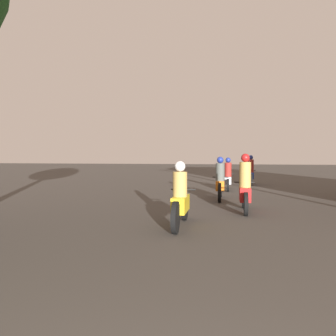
{
  "coord_description": "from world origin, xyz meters",
  "views": [
    {
      "loc": [
        -0.11,
        -0.32,
        1.62
      ],
      "look_at": [
        -3.4,
        17.38,
        0.92
      ],
      "focal_mm": 35.0,
      "sensor_mm": 36.0,
      "label": 1
    }
  ],
  "objects_px": {
    "motorcycle_orange": "(220,182)",
    "motorcycle_silver": "(228,177)",
    "motorcycle_yellow": "(180,200)",
    "motorcycle_blue": "(251,173)",
    "motorcycle_red": "(245,189)"
  },
  "relations": [
    {
      "from": "motorcycle_yellow",
      "to": "motorcycle_red",
      "type": "height_order",
      "value": "motorcycle_red"
    },
    {
      "from": "motorcycle_yellow",
      "to": "motorcycle_silver",
      "type": "distance_m",
      "value": 8.26
    },
    {
      "from": "motorcycle_red",
      "to": "motorcycle_blue",
      "type": "relative_size",
      "value": 1.01
    },
    {
      "from": "motorcycle_yellow",
      "to": "motorcycle_blue",
      "type": "xyz_separation_m",
      "value": [
        2.27,
        11.25,
        0.05
      ]
    },
    {
      "from": "motorcycle_red",
      "to": "motorcycle_blue",
      "type": "distance_m",
      "value": 9.01
    },
    {
      "from": "motorcycle_yellow",
      "to": "motorcycle_blue",
      "type": "bearing_deg",
      "value": 74.02
    },
    {
      "from": "motorcycle_orange",
      "to": "motorcycle_silver",
      "type": "bearing_deg",
      "value": 93.71
    },
    {
      "from": "motorcycle_orange",
      "to": "motorcycle_yellow",
      "type": "bearing_deg",
      "value": -90.91
    },
    {
      "from": "motorcycle_orange",
      "to": "motorcycle_blue",
      "type": "bearing_deg",
      "value": 85.29
    },
    {
      "from": "motorcycle_orange",
      "to": "motorcycle_silver",
      "type": "height_order",
      "value": "motorcycle_orange"
    },
    {
      "from": "motorcycle_yellow",
      "to": "motorcycle_blue",
      "type": "distance_m",
      "value": 11.47
    },
    {
      "from": "motorcycle_blue",
      "to": "motorcycle_yellow",
      "type": "bearing_deg",
      "value": -102.36
    },
    {
      "from": "motorcycle_blue",
      "to": "motorcycle_silver",
      "type": "bearing_deg",
      "value": -112.79
    },
    {
      "from": "motorcycle_yellow",
      "to": "motorcycle_silver",
      "type": "xyz_separation_m",
      "value": [
        1.04,
        8.19,
        0.01
      ]
    },
    {
      "from": "motorcycle_silver",
      "to": "motorcycle_orange",
      "type": "bearing_deg",
      "value": -100.54
    }
  ]
}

